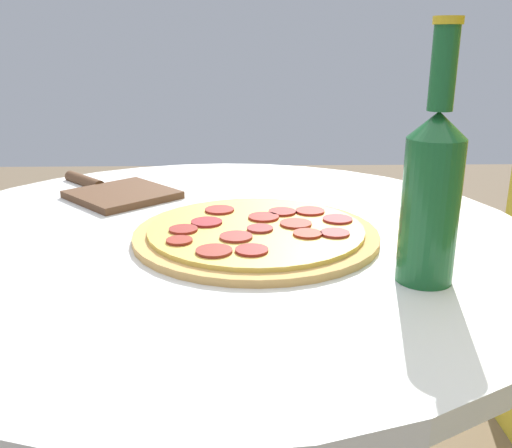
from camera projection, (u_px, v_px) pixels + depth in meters
The scene contains 4 objects.
table at pixel (217, 366), 0.87m from camera, with size 0.91×0.91×0.77m.
pizza at pixel (256, 232), 0.77m from camera, with size 0.33×0.33×0.02m.
beer_bottle at pixel (432, 189), 0.60m from camera, with size 0.06×0.06×0.28m.
pizza_paddle at pixel (115, 192), 0.98m from camera, with size 0.25×0.24×0.02m.
Camera 1 is at (0.76, 0.04, 1.03)m, focal length 40.00 mm.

